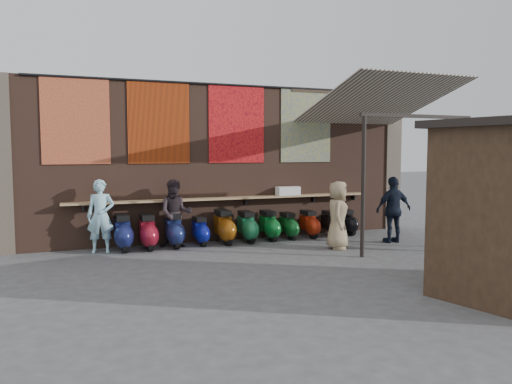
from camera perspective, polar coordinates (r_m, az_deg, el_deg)
ground at (r=10.75m, az=0.75°, el=-7.67°), size 70.00×70.00×0.00m
brick_wall at (r=13.04m, az=-3.77°, el=3.37°), size 10.00×0.40×4.00m
pier_left at (r=12.47m, az=-27.18°, el=2.79°), size 0.50×0.50×4.00m
pier_right at (r=15.45m, az=14.95°, el=3.43°), size 0.50×0.50×4.00m
eating_counter at (r=12.75m, az=-3.24°, el=-0.72°), size 8.00×0.32×0.05m
shelf_box at (r=13.33m, az=3.67°, el=0.12°), size 0.62×0.28×0.23m
tapestry_redgold at (r=12.22m, az=-19.90°, el=7.69°), size 1.50×0.02×2.00m
tapestry_sun at (r=12.42m, az=-11.03°, el=7.83°), size 1.50×0.02×2.00m
tapestry_orange at (r=12.95m, az=-2.22°, el=7.79°), size 1.50×0.02×2.00m
tapestry_multi at (r=13.74m, az=5.74°, el=7.59°), size 1.50×0.02×2.00m
hang_rail at (r=12.93m, az=-3.50°, el=12.15°), size 9.50×0.06×0.06m
scooter_stool_0 at (r=11.95m, az=-15.00°, el=-4.53°), size 0.40×0.88×0.84m
scooter_stool_1 at (r=11.99m, az=-12.29°, el=-4.50°), size 0.39×0.86×0.82m
scooter_stool_2 at (r=12.13m, az=-9.39°, el=-4.36°), size 0.39×0.86×0.81m
scooter_stool_3 at (r=12.33m, az=-6.39°, el=-4.46°), size 0.33×0.73×0.69m
scooter_stool_4 at (r=12.42m, az=-3.67°, el=-4.03°), size 0.40×0.88×0.84m
scooter_stool_5 at (r=12.62m, az=-1.02°, el=-4.01°), size 0.37×0.82×0.78m
scooter_stool_6 at (r=12.90m, az=1.50°, el=-3.86°), size 0.36×0.80×0.76m
scooter_stool_7 at (r=13.13m, az=3.71°, el=-3.88°), size 0.33×0.72×0.69m
scooter_stool_8 at (r=13.38m, az=6.09°, el=-3.68°), size 0.34×0.75×0.71m
scooter_stool_9 at (r=13.69m, az=8.52°, el=-3.59°), size 0.32×0.71×0.68m
scooter_stool_10 at (r=14.00m, az=10.33°, el=-3.40°), size 0.33×0.73×0.69m
diner_left at (r=11.83m, az=-17.33°, el=-2.64°), size 0.67×0.50×1.67m
diner_right at (r=12.08m, az=-9.19°, el=-2.44°), size 0.91×0.78×1.63m
shopper_navy at (r=13.00m, az=15.44°, el=-1.96°), size 1.00×0.45×1.67m
shopper_grey at (r=12.30m, az=21.43°, el=-2.90°), size 1.08×1.07×1.49m
shopper_tan at (r=11.87m, az=9.32°, el=-2.63°), size 0.84×0.93×1.60m
stall_sign at (r=9.31m, az=23.13°, el=2.00°), size 1.17×0.33×0.50m
stall_shelf at (r=9.40m, az=22.94°, el=-3.84°), size 2.00×0.59×0.06m
awning_canvas at (r=13.05m, az=13.78°, el=10.05°), size 3.20×3.28×0.97m
awning_ledger at (r=14.41m, az=10.08°, el=11.20°), size 3.30×0.08×0.12m
awning_header at (r=11.83m, az=17.99°, el=8.24°), size 3.00×0.08×0.08m
awning_post_left at (r=10.99m, az=12.15°, el=0.66°), size 0.09×0.09×3.10m
awning_post_right at (r=12.76m, az=22.66°, el=0.96°), size 0.09×0.09×3.10m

